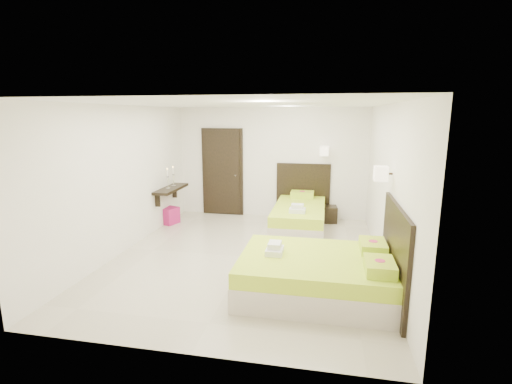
% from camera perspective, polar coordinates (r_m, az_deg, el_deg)
% --- Properties ---
extents(floor, '(5.50, 5.50, 0.00)m').
position_cam_1_polar(floor, '(6.57, -1.37, -9.93)').
color(floor, beige).
rests_on(floor, ground).
extents(bed_single, '(1.26, 2.10, 1.74)m').
position_cam_1_polar(bed_single, '(8.04, 6.74, -3.56)').
color(bed_single, beige).
rests_on(bed_single, ground).
extents(bed_double, '(2.08, 1.76, 1.71)m').
position_cam_1_polar(bed_double, '(5.27, 10.07, -12.15)').
color(bed_double, beige).
rests_on(bed_double, ground).
extents(nightstand, '(0.45, 0.41, 0.37)m').
position_cam_1_polar(nightstand, '(8.72, 10.92, -3.35)').
color(nightstand, black).
rests_on(nightstand, ground).
extents(ottoman, '(0.47, 0.47, 0.37)m').
position_cam_1_polar(ottoman, '(8.69, -13.30, -3.52)').
color(ottoman, '#A11557').
rests_on(ottoman, ground).
extents(door, '(1.02, 0.15, 2.14)m').
position_cam_1_polar(door, '(9.12, -5.18, 3.02)').
color(door, black).
rests_on(door, ground).
extents(console_shelf, '(0.35, 1.20, 0.78)m').
position_cam_1_polar(console_shelf, '(8.44, -12.99, 0.45)').
color(console_shelf, black).
rests_on(console_shelf, ground).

